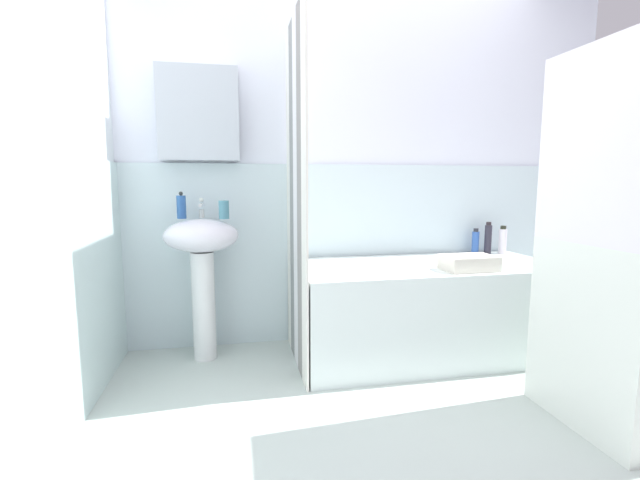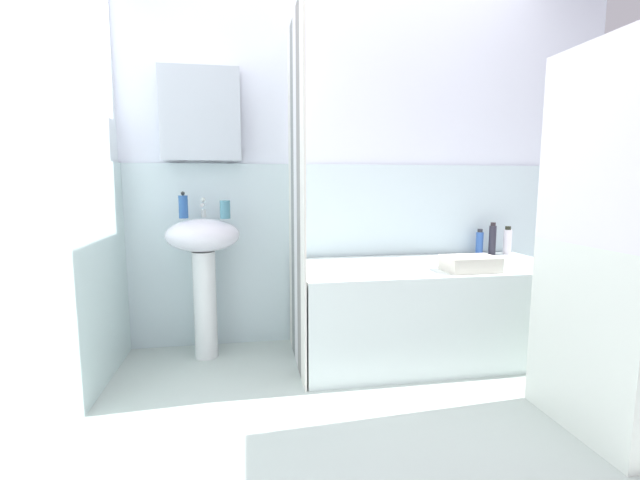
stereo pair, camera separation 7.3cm
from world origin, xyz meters
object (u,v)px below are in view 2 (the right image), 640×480
object	(u,v)px
sink	(203,257)
lotion_bottle	(507,241)
bathtub	(428,310)
shampoo_bottle	(492,239)
toothbrush_cup	(225,210)
soap_dispenser	(183,206)
conditioner_bottle	(479,242)
towel_folded	(470,264)

from	to	relation	value
sink	lotion_bottle	distance (m)	2.09
bathtub	shampoo_bottle	world-z (taller)	shampoo_bottle
toothbrush_cup	bathtub	distance (m)	1.40
soap_dispenser	conditioner_bottle	xyz separation A→B (m)	(2.00, 0.08, -0.28)
soap_dispenser	towel_folded	world-z (taller)	soap_dispenser
sink	towel_folded	distance (m)	1.57
lotion_bottle	conditioner_bottle	distance (m)	0.20
sink	shampoo_bottle	bearing A→B (deg)	2.94
toothbrush_cup	conditioner_bottle	bearing A→B (deg)	4.67
toothbrush_cup	conditioner_bottle	xyz separation A→B (m)	(1.75, 0.14, -0.26)
sink	bathtub	bearing A→B (deg)	-7.75
lotion_bottle	toothbrush_cup	bearing A→B (deg)	-176.60
soap_dispenser	towel_folded	size ratio (longest dim) A/B	0.55
sink	towel_folded	size ratio (longest dim) A/B	2.94
conditioner_bottle	bathtub	bearing A→B (deg)	-148.52
bathtub	conditioner_bottle	xyz separation A→B (m)	(0.51, 0.31, 0.37)
toothbrush_cup	sink	bearing A→B (deg)	173.42
sink	soap_dispenser	xyz separation A→B (m)	(-0.11, 0.05, 0.30)
toothbrush_cup	shampoo_bottle	distance (m)	1.85
sink	towel_folded	bearing A→B (deg)	-15.15
toothbrush_cup	bathtub	world-z (taller)	toothbrush_cup
toothbrush_cup	lotion_bottle	distance (m)	1.97
towel_folded	soap_dispenser	bearing A→B (deg)	164.16
lotion_bottle	towel_folded	distance (m)	0.76
towel_folded	toothbrush_cup	bearing A→B (deg)	164.03
lotion_bottle	shampoo_bottle	xyz separation A→B (m)	(-0.12, 0.00, 0.01)
sink	toothbrush_cup	world-z (taller)	toothbrush_cup
sink	soap_dispenser	world-z (taller)	soap_dispenser
bathtub	lotion_bottle	size ratio (longest dim) A/B	8.19
toothbrush_cup	shampoo_bottle	xyz separation A→B (m)	(1.83, 0.12, -0.24)
sink	shampoo_bottle	world-z (taller)	sink
shampoo_bottle	lotion_bottle	bearing A→B (deg)	-0.61
shampoo_bottle	bathtub	bearing A→B (deg)	-154.17
lotion_bottle	shampoo_bottle	distance (m)	0.12
sink	bathtub	distance (m)	1.43
soap_dispenser	bathtub	distance (m)	1.64
toothbrush_cup	bathtub	bearing A→B (deg)	-7.88
conditioner_bottle	towel_folded	size ratio (longest dim) A/B	0.61
toothbrush_cup	lotion_bottle	bearing A→B (deg)	3.40
toothbrush_cup	towel_folded	distance (m)	1.47
toothbrush_cup	lotion_bottle	xyz separation A→B (m)	(1.95, 0.12, -0.25)
sink	bathtub	xyz separation A→B (m)	(1.37, -0.19, -0.35)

